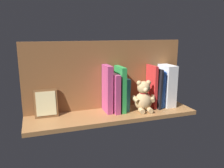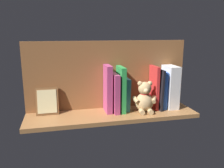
% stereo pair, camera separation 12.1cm
% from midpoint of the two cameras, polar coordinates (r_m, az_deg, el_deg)
% --- Properties ---
extents(ground_plane, '(0.91, 0.24, 0.02)m').
position_cam_midpoint_polar(ground_plane, '(1.26, 2.77, -7.64)').
color(ground_plane, '#9E6B3D').
extents(shelf_back_panel, '(0.91, 0.02, 0.38)m').
position_cam_midpoint_polar(shelf_back_panel, '(1.30, 1.70, 2.22)').
color(shelf_back_panel, '#915A31').
rests_on(shelf_back_panel, ground_plane).
extents(dictionary_thick_white, '(0.06, 0.13, 0.24)m').
position_cam_midpoint_polar(dictionary_thick_white, '(1.38, 16.68, -0.70)').
color(dictionary_thick_white, silver).
rests_on(dictionary_thick_white, ground_plane).
extents(book_0, '(0.02, 0.11, 0.21)m').
position_cam_midpoint_polar(book_0, '(1.36, 14.67, -1.34)').
color(book_0, blue).
rests_on(book_0, ground_plane).
extents(book_1, '(0.02, 0.13, 0.23)m').
position_cam_midpoint_polar(book_1, '(1.34, 13.93, -1.21)').
color(book_1, black).
rests_on(book_1, ground_plane).
extents(book_2, '(0.02, 0.11, 0.24)m').
position_cam_midpoint_polar(book_2, '(1.34, 12.93, -0.83)').
color(book_2, red).
rests_on(book_2, ground_plane).
extents(teddy_bear, '(0.14, 0.12, 0.17)m').
position_cam_midpoint_polar(teddy_bear, '(1.28, 10.78, -3.53)').
color(teddy_bear, tan).
rests_on(teddy_bear, ground_plane).
extents(book_3, '(0.03, 0.10, 0.18)m').
position_cam_midpoint_polar(book_3, '(1.29, 6.18, -2.54)').
color(book_3, teal).
rests_on(book_3, ground_plane).
extents(book_4, '(0.03, 0.13, 0.25)m').
position_cam_midpoint_polar(book_4, '(1.26, 4.99, -1.31)').
color(book_4, green).
rests_on(book_4, ground_plane).
extents(book_5, '(0.03, 0.13, 0.21)m').
position_cam_midpoint_polar(book_5, '(1.25, 3.47, -2.23)').
color(book_5, '#B23F72').
rests_on(book_5, ground_plane).
extents(book_6, '(0.03, 0.11, 0.26)m').
position_cam_midpoint_polar(book_6, '(1.24, 1.74, -1.21)').
color(book_6, '#B23F72').
rests_on(book_6, ground_plane).
extents(picture_frame_leaning, '(0.12, 0.05, 0.15)m').
position_cam_midpoint_polar(picture_frame_leaning, '(1.25, -13.12, -4.20)').
color(picture_frame_leaning, brown).
rests_on(picture_frame_leaning, ground_plane).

